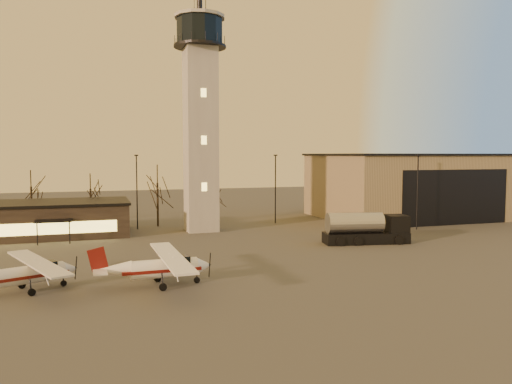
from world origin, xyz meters
TOP-DOWN VIEW (x-y plane):
  - ground at (0.00, 0.00)m, footprint 220.00×220.00m
  - control_tower at (0.00, 30.00)m, footprint 6.80×6.80m
  - hangar at (36.00, 33.98)m, footprint 30.60×20.60m
  - terminal at (-21.99, 31.98)m, footprint 25.40×12.20m
  - light_poles at (0.50, 31.00)m, footprint 58.50×12.25m
  - tree_row at (-13.70, 39.16)m, footprint 37.20×9.20m
  - cessna_front at (-8.40, 3.35)m, footprint 9.68×12.23m
  - cessna_rear at (-18.06, 4.91)m, footprint 9.18×11.15m
  - fuel_truck at (15.96, 14.93)m, footprint 10.01×4.55m

SIDE VIEW (x-z plane):
  - ground at x=0.00m, z-range 0.00..0.00m
  - cessna_rear at x=-18.06m, z-range -0.50..2.65m
  - cessna_front at x=-8.40m, z-range -0.53..2.85m
  - fuel_truck at x=15.96m, z-range -0.38..3.21m
  - terminal at x=-21.99m, z-range 0.01..4.31m
  - hangar at x=36.00m, z-range 0.00..10.30m
  - light_poles at x=0.50m, z-range 0.34..10.48m
  - tree_row at x=-13.70m, z-range 1.54..10.34m
  - control_tower at x=0.00m, z-range 0.03..32.63m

